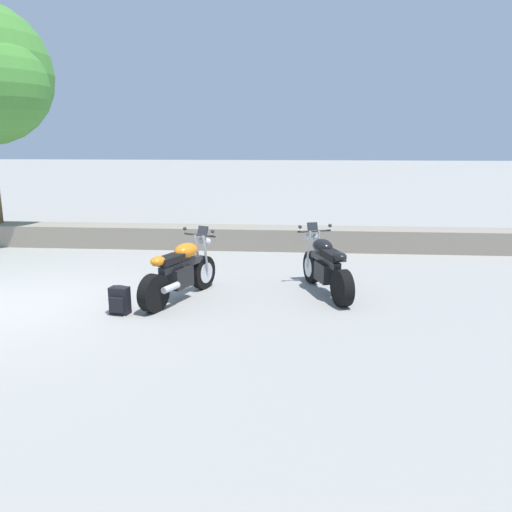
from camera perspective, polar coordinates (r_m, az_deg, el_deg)
name	(u,v)px	position (r m, az deg, el deg)	size (l,w,h in m)	color
ground_plane	(6,306)	(9.34, -26.81, -5.13)	(120.00, 120.00, 0.00)	gray
stone_wall	(110,236)	(13.46, -16.50, 2.28)	(36.00, 0.80, 0.55)	gray
motorcycle_orange_near_left	(181,272)	(8.65, -8.65, -1.83)	(1.05, 1.96, 1.18)	black
motorcycle_black_centre	(326,267)	(8.98, 8.04, -1.25)	(0.94, 2.00, 1.18)	black
rider_backpack	(120,299)	(8.18, -15.45, -4.82)	(0.32, 0.29, 0.47)	black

